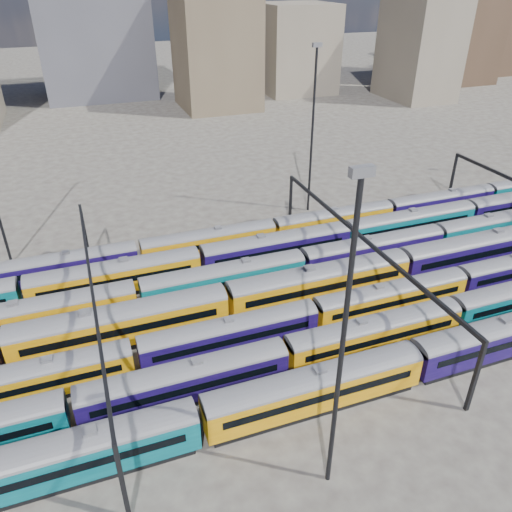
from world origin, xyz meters
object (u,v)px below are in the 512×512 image
object	(u,v)px
rake_1	(286,353)
mast_2	(343,339)
rake_0	(315,385)
rake_2	(315,312)

from	to	relation	value
rake_1	mast_2	world-z (taller)	mast_2
rake_0	rake_2	distance (m)	11.13
rake_1	mast_2	distance (m)	16.64
rake_0	rake_2	size ratio (longest dim) A/B	0.91
rake_0	rake_1	world-z (taller)	rake_0
rake_1	rake_2	size ratio (longest dim) A/B	1.03
rake_2	mast_2	distance (m)	21.69
rake_1	rake_2	bearing A→B (deg)	42.02
rake_2	mast_2	xyz separation A→B (m)	(-7.01, -17.00, 11.51)
rake_0	rake_1	distance (m)	5.05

